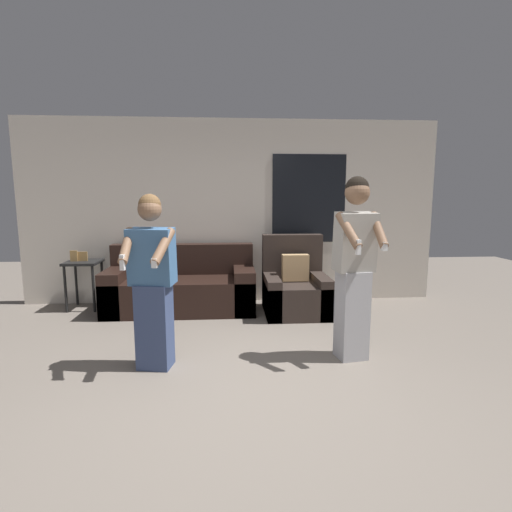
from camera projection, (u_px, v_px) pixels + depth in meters
The scene contains 7 objects.
ground_plane at pixel (236, 397), 3.18m from camera, with size 14.00×14.00×0.00m, color slate.
wall_back at pixel (233, 212), 5.95m from camera, with size 6.15×0.07×2.70m.
couch at pixel (182, 288), 5.58m from camera, with size 2.02×0.88×0.90m.
armchair at pixel (295, 289), 5.48m from camera, with size 0.84×0.91×1.05m.
side_table at pixel (83, 269), 5.62m from camera, with size 0.45×0.48×0.84m.
person_left at pixel (152, 282), 3.63m from camera, with size 0.46×0.51×1.61m.
person_right at pixel (354, 265), 3.82m from camera, with size 0.43×0.51×1.77m.
Camera 1 is at (-0.05, -2.98, 1.59)m, focal length 28.00 mm.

